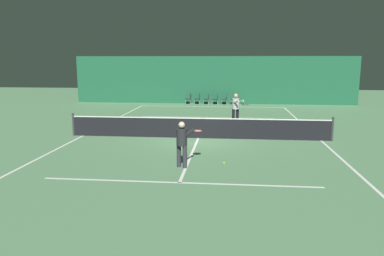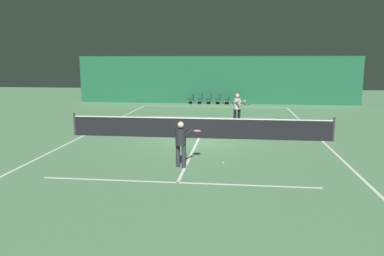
{
  "view_description": "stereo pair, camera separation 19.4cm",
  "coord_description": "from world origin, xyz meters",
  "px_view_note": "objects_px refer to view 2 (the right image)",
  "views": [
    {
      "loc": [
        1.45,
        -16.79,
        3.53
      ],
      "look_at": [
        -0.05,
        -2.3,
        0.89
      ],
      "focal_mm": 35.0,
      "sensor_mm": 36.0,
      "label": 1
    },
    {
      "loc": [
        1.64,
        -16.77,
        3.53
      ],
      "look_at": [
        -0.05,
        -2.3,
        0.89
      ],
      "focal_mm": 35.0,
      "sensor_mm": 36.0,
      "label": 2
    }
  ],
  "objects_px": {
    "courtside_chair_0": "(192,98)",
    "courtside_chair_5": "(237,99)",
    "tennis_ball": "(223,163)",
    "tennis_net": "(199,127)",
    "player_near": "(182,141)",
    "courtside_chair_1": "(201,98)",
    "courtside_chair_2": "(210,98)",
    "courtside_chair_3": "(219,98)",
    "player_far": "(238,106)",
    "courtside_chair_4": "(228,99)"
  },
  "relations": [
    {
      "from": "player_near",
      "to": "courtside_chair_2",
      "type": "relative_size",
      "value": 1.85
    },
    {
      "from": "tennis_net",
      "to": "courtside_chair_4",
      "type": "relative_size",
      "value": 14.29
    },
    {
      "from": "courtside_chair_2",
      "to": "tennis_ball",
      "type": "bearing_deg",
      "value": 5.54
    },
    {
      "from": "player_far",
      "to": "courtside_chair_4",
      "type": "relative_size",
      "value": 2.02
    },
    {
      "from": "courtside_chair_2",
      "to": "player_far",
      "type": "bearing_deg",
      "value": 13.49
    },
    {
      "from": "player_near",
      "to": "courtside_chair_0",
      "type": "xyz_separation_m",
      "value": [
        -1.81,
        18.18,
        -0.42
      ]
    },
    {
      "from": "courtside_chair_5",
      "to": "courtside_chair_1",
      "type": "bearing_deg",
      "value": -90.0
    },
    {
      "from": "courtside_chair_2",
      "to": "courtside_chair_1",
      "type": "bearing_deg",
      "value": -90.0
    },
    {
      "from": "courtside_chair_0",
      "to": "courtside_chair_4",
      "type": "relative_size",
      "value": 1.0
    },
    {
      "from": "player_far",
      "to": "courtside_chair_5",
      "type": "bearing_deg",
      "value": 149.4
    },
    {
      "from": "courtside_chair_3",
      "to": "courtside_chair_5",
      "type": "bearing_deg",
      "value": 90.0
    },
    {
      "from": "player_far",
      "to": "courtside_chair_5",
      "type": "xyz_separation_m",
      "value": [
        -0.0,
        9.2,
        -0.5
      ]
    },
    {
      "from": "tennis_net",
      "to": "player_near",
      "type": "bearing_deg",
      "value": -91.38
    },
    {
      "from": "courtside_chair_0",
      "to": "courtside_chair_3",
      "type": "bearing_deg",
      "value": 90.0
    },
    {
      "from": "player_far",
      "to": "courtside_chair_4",
      "type": "height_order",
      "value": "player_far"
    },
    {
      "from": "tennis_net",
      "to": "courtside_chair_3",
      "type": "relative_size",
      "value": 14.29
    },
    {
      "from": "player_near",
      "to": "courtside_chair_5",
      "type": "distance_m",
      "value": 18.28
    },
    {
      "from": "courtside_chair_0",
      "to": "courtside_chair_2",
      "type": "distance_m",
      "value": 1.47
    },
    {
      "from": "courtside_chair_3",
      "to": "tennis_ball",
      "type": "bearing_deg",
      "value": 3.17
    },
    {
      "from": "player_far",
      "to": "courtside_chair_1",
      "type": "distance_m",
      "value": 9.67
    },
    {
      "from": "courtside_chair_0",
      "to": "tennis_ball",
      "type": "relative_size",
      "value": 12.73
    },
    {
      "from": "courtside_chair_4",
      "to": "courtside_chair_5",
      "type": "bearing_deg",
      "value": 90.0
    },
    {
      "from": "courtside_chair_2",
      "to": "courtside_chair_4",
      "type": "relative_size",
      "value": 1.0
    },
    {
      "from": "tennis_ball",
      "to": "tennis_net",
      "type": "bearing_deg",
      "value": 106.56
    },
    {
      "from": "courtside_chair_0",
      "to": "courtside_chair_5",
      "type": "bearing_deg",
      "value": 90.0
    },
    {
      "from": "player_near",
      "to": "courtside_chair_4",
      "type": "height_order",
      "value": "player_near"
    },
    {
      "from": "player_near",
      "to": "courtside_chair_3",
      "type": "xyz_separation_m",
      "value": [
        0.4,
        18.18,
        -0.42
      ]
    },
    {
      "from": "courtside_chair_0",
      "to": "courtside_chair_1",
      "type": "relative_size",
      "value": 1.0
    },
    {
      "from": "player_far",
      "to": "courtside_chair_3",
      "type": "xyz_separation_m",
      "value": [
        -1.47,
        9.2,
        -0.5
      ]
    },
    {
      "from": "courtside_chair_0",
      "to": "tennis_ball",
      "type": "distance_m",
      "value": 17.94
    },
    {
      "from": "tennis_net",
      "to": "tennis_ball",
      "type": "bearing_deg",
      "value": -73.44
    },
    {
      "from": "tennis_net",
      "to": "player_far",
      "type": "distance_m",
      "value": 4.59
    },
    {
      "from": "player_near",
      "to": "courtside_chair_3",
      "type": "bearing_deg",
      "value": 27.24
    },
    {
      "from": "courtside_chair_0",
      "to": "courtside_chair_5",
      "type": "height_order",
      "value": "same"
    },
    {
      "from": "player_near",
      "to": "player_far",
      "type": "bearing_deg",
      "value": 16.72
    },
    {
      "from": "courtside_chair_0",
      "to": "courtside_chair_3",
      "type": "relative_size",
      "value": 1.0
    },
    {
      "from": "tennis_net",
      "to": "player_near",
      "type": "relative_size",
      "value": 7.74
    },
    {
      "from": "courtside_chair_2",
      "to": "tennis_ball",
      "type": "distance_m",
      "value": 17.73
    },
    {
      "from": "courtside_chair_1",
      "to": "player_far",
      "type": "bearing_deg",
      "value": 17.73
    },
    {
      "from": "player_far",
      "to": "courtside_chair_0",
      "type": "height_order",
      "value": "player_far"
    },
    {
      "from": "courtside_chair_3",
      "to": "courtside_chair_4",
      "type": "relative_size",
      "value": 1.0
    },
    {
      "from": "player_near",
      "to": "player_far",
      "type": "height_order",
      "value": "player_far"
    },
    {
      "from": "courtside_chair_0",
      "to": "player_near",
      "type": "bearing_deg",
      "value": 5.68
    },
    {
      "from": "player_far",
      "to": "tennis_ball",
      "type": "xyz_separation_m",
      "value": [
        -0.5,
        -8.44,
        -0.95
      ]
    },
    {
      "from": "courtside_chair_2",
      "to": "courtside_chair_4",
      "type": "bearing_deg",
      "value": 90.0
    },
    {
      "from": "tennis_net",
      "to": "courtside_chair_5",
      "type": "xyz_separation_m",
      "value": [
        1.75,
        13.41,
        -0.03
      ]
    },
    {
      "from": "tennis_net",
      "to": "courtside_chair_4",
      "type": "xyz_separation_m",
      "value": [
        1.02,
        13.41,
        -0.03
      ]
    },
    {
      "from": "courtside_chair_1",
      "to": "courtside_chair_3",
      "type": "height_order",
      "value": "same"
    },
    {
      "from": "courtside_chair_1",
      "to": "courtside_chair_5",
      "type": "distance_m",
      "value": 2.94
    },
    {
      "from": "tennis_ball",
      "to": "courtside_chair_4",
      "type": "bearing_deg",
      "value": 90.79
    }
  ]
}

